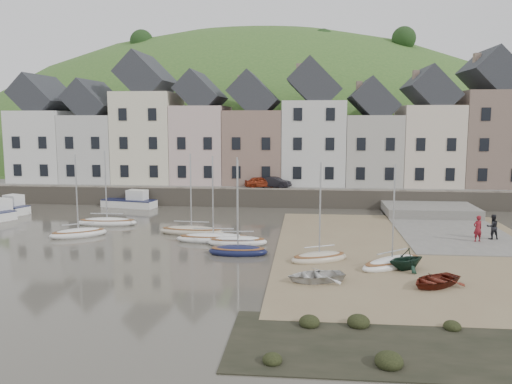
# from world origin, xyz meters

# --- Properties ---
(ground) EXTENTS (160.00, 160.00, 0.00)m
(ground) POSITION_xyz_m (0.00, 0.00, 0.00)
(ground) COLOR #454136
(ground) RESTS_ON ground
(quay_land) EXTENTS (90.00, 30.00, 1.50)m
(quay_land) POSITION_xyz_m (0.00, 32.00, 0.75)
(quay_land) COLOR #355D25
(quay_land) RESTS_ON ground
(quay_street) EXTENTS (70.00, 7.00, 0.10)m
(quay_street) POSITION_xyz_m (0.00, 20.50, 1.55)
(quay_street) COLOR slate
(quay_street) RESTS_ON quay_land
(seawall) EXTENTS (70.00, 1.20, 1.80)m
(seawall) POSITION_xyz_m (0.00, 17.00, 0.90)
(seawall) COLOR slate
(seawall) RESTS_ON ground
(beach) EXTENTS (18.00, 26.00, 0.06)m
(beach) POSITION_xyz_m (11.00, 0.00, 0.03)
(beach) COLOR #7F6B4D
(beach) RESTS_ON ground
(slipway) EXTENTS (8.00, 18.00, 0.12)m
(slipway) POSITION_xyz_m (15.00, 8.00, 0.06)
(slipway) COLOR slate
(slipway) RESTS_ON ground
(hillside) EXTENTS (134.40, 84.00, 84.00)m
(hillside) POSITION_xyz_m (-5.00, 60.00, -17.99)
(hillside) COLOR #355D25
(hillside) RESTS_ON ground
(townhouse_terrace) EXTENTS (61.05, 8.00, 13.93)m
(townhouse_terrace) POSITION_xyz_m (1.76, 24.00, 7.32)
(townhouse_terrace) COLOR white
(townhouse_terrace) RESTS_ON quay_land
(sailboat_0) EXTENTS (5.01, 1.86, 6.32)m
(sailboat_0) POSITION_xyz_m (-12.40, 6.69, 0.26)
(sailboat_0) COLOR white
(sailboat_0) RESTS_ON ground
(sailboat_1) EXTENTS (4.29, 3.50, 6.32)m
(sailboat_1) POSITION_xyz_m (-12.90, 2.28, 0.27)
(sailboat_1) COLOR white
(sailboat_1) RESTS_ON ground
(sailboat_2) EXTENTS (5.08, 1.84, 6.32)m
(sailboat_2) POSITION_xyz_m (-4.72, 3.96, 0.26)
(sailboat_2) COLOR beige
(sailboat_2) RESTS_ON ground
(sailboat_3) EXTENTS (4.27, 1.94, 6.32)m
(sailboat_3) POSITION_xyz_m (-0.78, 0.81, 0.27)
(sailboat_3) COLOR white
(sailboat_3) RESTS_ON ground
(sailboat_4) EXTENTS (5.34, 1.79, 6.32)m
(sailboat_4) POSITION_xyz_m (-2.62, 1.63, 0.26)
(sailboat_4) COLOR white
(sailboat_4) RESTS_ON ground
(sailboat_5) EXTENTS (3.86, 1.58, 6.32)m
(sailboat_5) POSITION_xyz_m (-0.39, -1.79, 0.27)
(sailboat_5) COLOR #13183C
(sailboat_5) RESTS_ON ground
(sailboat_6) EXTENTS (4.57, 4.21, 6.32)m
(sailboat_6) POSITION_xyz_m (9.04, -3.82, 0.26)
(sailboat_6) COLOR white
(sailboat_6) RESTS_ON ground
(sailboat_7) EXTENTS (4.00, 3.00, 6.32)m
(sailboat_7) POSITION_xyz_m (4.80, -2.99, 0.27)
(sailboat_7) COLOR beige
(sailboat_7) RESTS_ON ground
(motorboat_0) EXTENTS (4.76, 3.17, 1.70)m
(motorboat_0) POSITION_xyz_m (-23.49, 10.99, 0.58)
(motorboat_0) COLOR white
(motorboat_0) RESTS_ON ground
(motorboat_2) EXTENTS (5.63, 2.79, 1.70)m
(motorboat_2) POSITION_xyz_m (-13.33, 15.45, 0.58)
(motorboat_2) COLOR white
(motorboat_2) RESTS_ON ground
(rowboat_white) EXTENTS (3.64, 3.07, 0.64)m
(rowboat_white) POSITION_xyz_m (4.50, -7.23, 0.38)
(rowboat_white) COLOR silver
(rowboat_white) RESTS_ON beach
(rowboat_green) EXTENTS (3.12, 3.01, 1.26)m
(rowboat_green) POSITION_xyz_m (9.74, -4.45, 0.69)
(rowboat_green) COLOR black
(rowboat_green) RESTS_ON beach
(rowboat_red) EXTENTS (3.79, 3.67, 0.64)m
(rowboat_red) POSITION_xyz_m (10.68, -7.46, 0.38)
(rowboat_red) COLOR maroon
(rowboat_red) RESTS_ON beach
(person_red) EXTENTS (0.79, 0.65, 1.86)m
(person_red) POSITION_xyz_m (15.94, 2.99, 1.05)
(person_red) COLOR maroon
(person_red) RESTS_ON slipway
(person_dark) EXTENTS (0.96, 0.79, 1.79)m
(person_dark) POSITION_xyz_m (17.24, 3.88, 1.02)
(person_dark) COLOR black
(person_dark) RESTS_ON slipway
(car_left) EXTENTS (3.52, 2.27, 1.12)m
(car_left) POSITION_xyz_m (-0.87, 19.50, 2.16)
(car_left) COLOR maroon
(car_left) RESTS_ON quay_street
(car_right) EXTENTS (3.58, 2.22, 1.11)m
(car_right) POSITION_xyz_m (0.59, 19.50, 2.16)
(car_right) COLOR black
(car_right) RESTS_ON quay_street
(shore_rocks) EXTENTS (14.00, 6.00, 0.66)m
(shore_rocks) POSITION_xyz_m (7.51, -14.92, 0.08)
(shore_rocks) COLOR black
(shore_rocks) RESTS_ON ground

